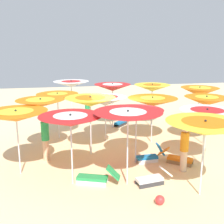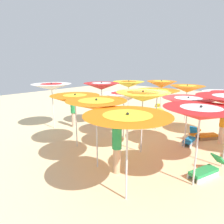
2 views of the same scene
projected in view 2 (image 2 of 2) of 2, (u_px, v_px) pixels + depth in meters
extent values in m
cube|color=beige|center=(148.00, 140.00, 9.23)|extent=(37.87, 37.87, 0.04)
cylinder|color=silver|center=(127.00, 162.00, 4.97)|extent=(0.05, 0.05, 2.08)
cone|color=orange|center=(127.00, 122.00, 4.73)|extent=(2.12, 2.12, 0.35)
cone|color=yellow|center=(127.00, 119.00, 4.71)|extent=(1.18, 1.18, 0.20)
sphere|color=black|center=(128.00, 114.00, 4.68)|extent=(0.07, 0.07, 0.07)
cylinder|color=silver|center=(196.00, 151.00, 5.57)|extent=(0.05, 0.05, 2.12)
cone|color=red|center=(200.00, 114.00, 5.32)|extent=(1.98, 1.98, 0.34)
cone|color=white|center=(201.00, 111.00, 5.30)|extent=(1.06, 1.06, 0.18)
sphere|color=black|center=(201.00, 107.00, 5.27)|extent=(0.07, 0.07, 0.07)
cylinder|color=silver|center=(97.00, 137.00, 6.59)|extent=(0.05, 0.05, 2.14)
cone|color=orange|center=(96.00, 105.00, 6.34)|extent=(1.94, 1.94, 0.30)
cone|color=yellow|center=(96.00, 103.00, 6.32)|extent=(1.14, 1.14, 0.18)
sphere|color=black|center=(96.00, 100.00, 6.29)|extent=(0.07, 0.07, 0.07)
cylinder|color=silver|center=(142.00, 125.00, 7.70)|extent=(0.05, 0.05, 2.22)
cone|color=yellow|center=(143.00, 97.00, 7.44)|extent=(2.01, 2.01, 0.36)
cone|color=orange|center=(143.00, 95.00, 7.42)|extent=(1.19, 1.19, 0.21)
sphere|color=black|center=(143.00, 91.00, 7.39)|extent=(0.07, 0.07, 0.07)
cylinder|color=silver|center=(186.00, 125.00, 8.20)|extent=(0.05, 0.05, 1.92)
cone|color=red|center=(188.00, 102.00, 7.97)|extent=(2.02, 2.02, 0.34)
cone|color=white|center=(188.00, 100.00, 7.95)|extent=(1.06, 1.06, 0.18)
sphere|color=black|center=(188.00, 97.00, 7.92)|extent=(0.07, 0.07, 0.07)
cylinder|color=silver|center=(221.00, 116.00, 9.48)|extent=(0.05, 0.05, 1.99)
cone|color=white|center=(224.00, 95.00, 9.24)|extent=(1.95, 1.95, 0.32)
cone|color=red|center=(224.00, 94.00, 9.23)|extent=(1.20, 1.20, 0.20)
cylinder|color=silver|center=(76.00, 124.00, 8.28)|extent=(0.05, 0.05, 1.99)
cone|color=orange|center=(75.00, 100.00, 8.04)|extent=(1.97, 1.97, 0.39)
cone|color=yellow|center=(75.00, 97.00, 8.02)|extent=(0.96, 0.96, 0.19)
sphere|color=black|center=(75.00, 94.00, 7.99)|extent=(0.07, 0.07, 0.07)
cylinder|color=silver|center=(124.00, 118.00, 9.37)|extent=(0.05, 0.05, 1.91)
cone|color=white|center=(124.00, 98.00, 9.14)|extent=(1.91, 1.91, 0.42)
cone|color=red|center=(124.00, 96.00, 9.12)|extent=(1.18, 1.18, 0.26)
sphere|color=black|center=(124.00, 92.00, 9.08)|extent=(0.07, 0.07, 0.07)
cylinder|color=silver|center=(156.00, 112.00, 10.52)|extent=(0.05, 0.05, 1.90)
cone|color=orange|center=(157.00, 94.00, 10.29)|extent=(2.25, 2.25, 0.39)
cone|color=yellow|center=(157.00, 92.00, 10.27)|extent=(1.12, 1.12, 0.19)
sphere|color=black|center=(157.00, 89.00, 10.24)|extent=(0.07, 0.07, 0.07)
cylinder|color=silver|center=(186.00, 106.00, 11.74)|extent=(0.05, 0.05, 1.99)
cone|color=orange|center=(187.00, 89.00, 11.51)|extent=(1.94, 1.94, 0.39)
cone|color=yellow|center=(187.00, 87.00, 11.48)|extent=(1.00, 1.00, 0.20)
sphere|color=black|center=(187.00, 85.00, 11.46)|extent=(0.07, 0.07, 0.07)
cylinder|color=silver|center=(53.00, 108.00, 10.64)|extent=(0.05, 0.05, 2.24)
cone|color=white|center=(52.00, 87.00, 10.37)|extent=(2.02, 2.02, 0.32)
cone|color=red|center=(52.00, 85.00, 10.36)|extent=(1.11, 1.11, 0.18)
sphere|color=black|center=(51.00, 83.00, 10.33)|extent=(0.07, 0.07, 0.07)
cylinder|color=silver|center=(102.00, 106.00, 11.21)|extent=(0.05, 0.05, 2.20)
cone|color=red|center=(102.00, 86.00, 10.95)|extent=(1.95, 1.95, 0.36)
cone|color=white|center=(102.00, 85.00, 10.93)|extent=(1.08, 1.08, 0.20)
sphere|color=black|center=(101.00, 82.00, 10.90)|extent=(0.07, 0.07, 0.07)
cylinder|color=silver|center=(128.00, 102.00, 12.60)|extent=(0.05, 0.05, 2.16)
cone|color=yellow|center=(129.00, 84.00, 12.35)|extent=(1.92, 1.92, 0.37)
cone|color=orange|center=(129.00, 83.00, 12.33)|extent=(0.97, 0.97, 0.18)
sphere|color=black|center=(129.00, 81.00, 12.30)|extent=(0.07, 0.07, 0.07)
cylinder|color=silver|center=(161.00, 100.00, 13.54)|extent=(0.05, 0.05, 2.06)
cone|color=orange|center=(161.00, 85.00, 13.30)|extent=(1.94, 1.94, 0.45)
cone|color=yellow|center=(161.00, 83.00, 13.27)|extent=(1.11, 1.11, 0.26)
sphere|color=black|center=(162.00, 81.00, 13.24)|extent=(0.07, 0.07, 0.07)
cube|color=silver|center=(208.00, 178.00, 6.06)|extent=(0.38, 0.95, 0.14)
cube|color=silver|center=(198.00, 172.00, 6.36)|extent=(0.38, 0.95, 0.14)
cube|color=green|center=(204.00, 171.00, 6.18)|extent=(0.67, 1.05, 0.10)
cube|color=green|center=(219.00, 159.00, 6.45)|extent=(0.48, 0.53, 0.41)
cube|color=#333338|center=(107.00, 121.00, 12.04)|extent=(0.70, 0.67, 0.14)
cube|color=#333338|center=(102.00, 121.00, 12.01)|extent=(0.70, 0.67, 0.14)
cube|color=#1972B7|center=(105.00, 119.00, 12.00)|extent=(0.90, 0.88, 0.10)
cube|color=#1972B7|center=(104.00, 112.00, 12.52)|extent=(0.45, 0.45, 0.47)
cube|color=olive|center=(205.00, 136.00, 9.50)|extent=(0.61, 0.76, 0.14)
cube|color=olive|center=(209.00, 139.00, 9.17)|extent=(0.61, 0.76, 0.14)
cube|color=orange|center=(207.00, 135.00, 9.30)|extent=(0.85, 0.95, 0.10)
cube|color=orange|center=(195.00, 132.00, 9.14)|extent=(0.52, 0.53, 0.33)
cube|color=olive|center=(162.00, 111.00, 14.41)|extent=(0.63, 0.63, 0.14)
cube|color=olive|center=(157.00, 111.00, 14.39)|extent=(0.63, 0.63, 0.14)
cube|color=yellow|center=(160.00, 110.00, 14.37)|extent=(0.86, 0.86, 0.10)
cube|color=yellow|center=(158.00, 105.00, 14.90)|extent=(0.50, 0.50, 0.34)
cube|color=silver|center=(193.00, 144.00, 8.63)|extent=(0.08, 0.80, 0.14)
cube|color=silver|center=(185.00, 142.00, 8.81)|extent=(0.08, 0.80, 0.14)
cube|color=#1972B7|center=(189.00, 140.00, 8.69)|extent=(0.35, 0.82, 0.10)
cube|color=#1972B7|center=(194.00, 131.00, 9.04)|extent=(0.32, 0.32, 0.48)
cylinder|color=beige|center=(222.00, 135.00, 8.75)|extent=(0.24, 0.24, 0.77)
cylinder|color=orange|center=(224.00, 119.00, 8.58)|extent=(0.30, 0.30, 0.68)
cylinder|color=#D8A87F|center=(117.00, 160.00, 6.39)|extent=(0.24, 0.24, 0.83)
cylinder|color=green|center=(117.00, 137.00, 6.21)|extent=(0.30, 0.30, 0.73)
sphere|color=#D8A87F|center=(117.00, 123.00, 6.10)|extent=(0.23, 0.23, 0.23)
cylinder|color=beige|center=(74.00, 120.00, 11.03)|extent=(0.24, 0.24, 0.80)
cylinder|color=green|center=(73.00, 107.00, 10.86)|extent=(0.30, 0.30, 0.70)
sphere|color=beige|center=(73.00, 98.00, 10.75)|extent=(0.22, 0.22, 0.22)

